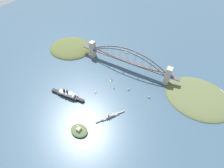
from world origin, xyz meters
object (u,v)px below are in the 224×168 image
(seaplane_taxiing_near_bridge, at_px, (126,52))
(small_boat_4, at_px, (111,78))
(ocean_liner, at_px, (67,95))
(channel_marker_buoy, at_px, (116,73))
(naval_cruiser, at_px, (110,116))
(small_boat_0, at_px, (114,88))
(small_boat_2, at_px, (96,92))
(harbor_arch_bridge, at_px, (127,61))
(small_boat_1, at_px, (150,97))
(small_boat_3, at_px, (129,89))
(fort_island_mid_harbor, at_px, (79,130))

(seaplane_taxiing_near_bridge, height_order, small_boat_4, small_boat_4)
(ocean_liner, bearing_deg, seaplane_taxiing_near_bridge, -100.31)
(ocean_liner, distance_m, channel_marker_buoy, 141.56)
(naval_cruiser, distance_m, small_boat_0, 81.86)
(naval_cruiser, relative_size, small_boat_2, 4.79)
(ocean_liner, distance_m, small_boat_2, 67.36)
(harbor_arch_bridge, relative_size, channel_marker_buoy, 103.62)
(seaplane_taxiing_near_bridge, distance_m, small_boat_4, 126.31)
(small_boat_4, bearing_deg, channel_marker_buoy, -88.16)
(harbor_arch_bridge, relative_size, small_boat_1, 33.62)
(small_boat_4, bearing_deg, small_boat_3, 170.62)
(fort_island_mid_harbor, bearing_deg, small_boat_4, -83.42)
(channel_marker_buoy, bearing_deg, ocean_liner, 64.84)
(ocean_liner, bearing_deg, small_boat_1, -151.03)
(fort_island_mid_harbor, xyz_separation_m, small_boat_0, (-2.40, -133.85, -0.32))
(harbor_arch_bridge, xyz_separation_m, small_boat_0, (-7.80, 83.69, -23.15))
(small_boat_1, bearing_deg, small_boat_4, -3.41)
(harbor_arch_bridge, height_order, small_boat_0, harbor_arch_bridge)
(naval_cruiser, bearing_deg, ocean_liner, 1.02)
(small_boat_0, distance_m, small_boat_2, 44.96)
(naval_cruiser, height_order, fort_island_mid_harbor, naval_cruiser)
(small_boat_2, height_order, small_boat_4, small_boat_4)
(small_boat_4, xyz_separation_m, channel_marker_buoy, (0.91, -28.38, -4.00))
(seaplane_taxiing_near_bridge, relative_size, small_boat_2, 0.95)
(naval_cruiser, relative_size, small_boat_4, 5.12)
(small_boat_0, bearing_deg, seaplane_taxiing_near_bridge, -74.57)
(fort_island_mid_harbor, height_order, small_boat_3, fort_island_mid_harbor)
(small_boat_0, xyz_separation_m, small_boat_1, (-86.87, -16.59, 0.38))
(ocean_liner, relative_size, small_boat_1, 10.25)
(ocean_liner, bearing_deg, small_boat_0, -136.77)
(small_boat_3, bearing_deg, small_boat_4, -9.38)
(seaplane_taxiing_near_bridge, bearing_deg, small_boat_3, 119.20)
(naval_cruiser, bearing_deg, small_boat_1, -120.25)
(naval_cruiser, distance_m, channel_marker_buoy, 137.51)
(naval_cruiser, height_order, seaplane_taxiing_near_bridge, naval_cruiser)
(seaplane_taxiing_near_bridge, height_order, small_boat_1, small_boat_1)
(small_boat_2, bearing_deg, harbor_arch_bridge, -101.55)
(small_boat_0, distance_m, small_boat_1, 88.45)
(fort_island_mid_harbor, relative_size, small_boat_0, 4.82)
(naval_cruiser, xyz_separation_m, small_boat_0, (33.70, -74.60, 0.98))
(ocean_liner, bearing_deg, small_boat_3, -141.86)
(small_boat_1, bearing_deg, small_boat_3, 2.79)
(seaplane_taxiing_near_bridge, distance_m, channel_marker_buoy, 98.18)
(small_boat_1, xyz_separation_m, small_boat_2, (118.31, 48.61, -3.25))
(fort_island_mid_harbor, height_order, small_boat_4, fort_island_mid_harbor)
(small_boat_1, distance_m, small_boat_2, 127.95)
(channel_marker_buoy, bearing_deg, small_boat_3, 145.97)
(fort_island_mid_harbor, bearing_deg, seaplane_taxiing_near_bridge, -82.24)
(small_boat_2, distance_m, small_boat_3, 80.02)
(harbor_arch_bridge, relative_size, fort_island_mid_harbor, 7.92)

